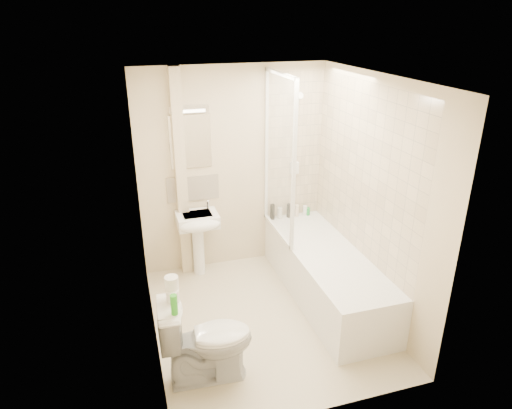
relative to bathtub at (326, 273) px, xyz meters
name	(u,v)px	position (x,y,z in m)	size (l,w,h in m)	color
floor	(265,318)	(-0.75, -0.20, -0.29)	(2.50, 2.50, 0.00)	beige
wall_back	(233,170)	(-0.75, 1.05, 0.91)	(2.20, 0.02, 2.40)	beige
wall_left	(145,226)	(-1.85, -0.20, 0.91)	(0.02, 2.50, 2.40)	beige
wall_right	(372,198)	(0.35, -0.20, 0.91)	(0.02, 2.50, 2.40)	beige
ceiling	(268,78)	(-0.75, -0.20, 2.11)	(2.20, 2.50, 0.02)	white
tile_back	(294,147)	(0.00, 1.04, 1.14)	(0.70, 0.01, 1.75)	beige
tile_right	(363,171)	(0.34, 0.00, 1.14)	(0.01, 2.10, 1.75)	beige
pipe_boxing	(181,177)	(-1.37, 0.99, 0.91)	(0.12, 0.12, 2.40)	beige
splashback	(193,188)	(-1.23, 1.04, 0.74)	(0.60, 0.01, 0.30)	beige
mirror	(190,142)	(-1.23, 1.04, 1.29)	(0.46, 0.01, 0.60)	white
strip_light	(189,109)	(-1.23, 1.02, 1.66)	(0.42, 0.07, 0.07)	silver
bathtub	(326,273)	(0.00, 0.00, 0.00)	(0.70, 2.10, 0.55)	white
shower_screen	(279,158)	(-0.35, 0.60, 1.16)	(0.04, 0.92, 1.80)	white
shower_fixture	(296,138)	(0.00, 0.99, 1.26)	(0.10, 0.16, 0.99)	white
pedestal_sink	(198,228)	(-1.23, 0.81, 0.34)	(0.47, 0.45, 0.90)	white
bottle_black_a	(272,212)	(-0.29, 0.96, 0.36)	(0.06, 0.06, 0.20)	black
bottle_white_a	(280,213)	(-0.19, 0.96, 0.33)	(0.06, 0.06, 0.14)	silver
bottle_black_b	(289,211)	(-0.07, 0.96, 0.35)	(0.06, 0.06, 0.17)	black
bottle_blue	(291,211)	(-0.04, 0.96, 0.33)	(0.05, 0.05, 0.14)	#131453
bottle_cream	(297,210)	(0.03, 0.96, 0.34)	(0.05, 0.05, 0.15)	beige
bottle_white_b	(305,210)	(0.14, 0.96, 0.32)	(0.05, 0.05, 0.12)	white
bottle_green	(307,211)	(0.18, 0.96, 0.31)	(0.06, 0.06, 0.09)	green
toilet	(207,339)	(-1.47, -0.83, 0.10)	(0.79, 0.48, 0.77)	white
toilet_roll_lower	(173,296)	(-1.71, -0.76, 0.53)	(0.11, 0.11, 0.09)	white
toilet_roll_upper	(172,283)	(-1.71, -0.72, 0.63)	(0.11, 0.11, 0.11)	white
green_bottle	(174,305)	(-1.72, -0.93, 0.57)	(0.05, 0.05, 0.17)	green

